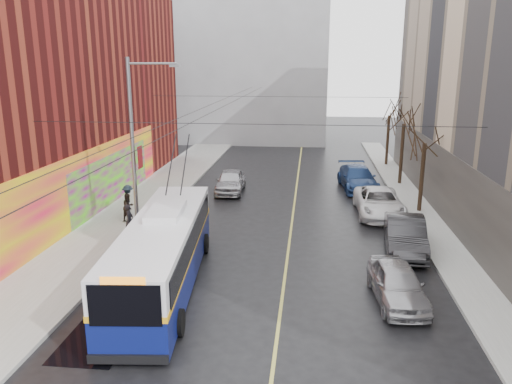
{
  "coord_description": "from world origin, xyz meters",
  "views": [
    {
      "loc": [
        2.42,
        -13.51,
        8.79
      ],
      "look_at": [
        -0.09,
        9.25,
        2.79
      ],
      "focal_mm": 35.0,
      "sensor_mm": 36.0,
      "label": 1
    }
  ],
  "objects_px": {
    "pedestrian_a": "(129,220)",
    "pedestrian_c": "(128,200)",
    "pedestrian_b": "(128,207)",
    "parked_car_a": "(397,283)",
    "tree_mid": "(405,113)",
    "streetlight_pole": "(136,144)",
    "tree_far": "(390,106)",
    "parked_car_d": "(358,178)",
    "parked_car_b": "(405,235)",
    "tree_near": "(426,130)",
    "following_car": "(230,181)",
    "parked_car_c": "(379,202)",
    "trolleybus": "(163,252)"
  },
  "relations": [
    {
      "from": "parked_car_b",
      "to": "parked_car_d",
      "type": "relative_size",
      "value": 0.9
    },
    {
      "from": "tree_near",
      "to": "parked_car_d",
      "type": "height_order",
      "value": "tree_near"
    },
    {
      "from": "tree_far",
      "to": "following_car",
      "type": "bearing_deg",
      "value": -139.21
    },
    {
      "from": "trolleybus",
      "to": "parked_car_a",
      "type": "distance_m",
      "value": 9.1
    },
    {
      "from": "parked_car_c",
      "to": "pedestrian_a",
      "type": "xyz_separation_m",
      "value": [
        -13.2,
        -5.36,
        0.18
      ]
    },
    {
      "from": "tree_near",
      "to": "trolleybus",
      "type": "relative_size",
      "value": 0.56
    },
    {
      "from": "tree_mid",
      "to": "pedestrian_c",
      "type": "xyz_separation_m",
      "value": [
        -17.0,
        -9.67,
        -4.23
      ]
    },
    {
      "from": "streetlight_pole",
      "to": "tree_far",
      "type": "height_order",
      "value": "streetlight_pole"
    },
    {
      "from": "following_car",
      "to": "pedestrian_a",
      "type": "xyz_separation_m",
      "value": [
        -3.66,
        -9.73,
        0.18
      ]
    },
    {
      "from": "pedestrian_c",
      "to": "parked_car_d",
      "type": "bearing_deg",
      "value": -80.74
    },
    {
      "from": "parked_car_a",
      "to": "parked_car_b",
      "type": "xyz_separation_m",
      "value": [
        1.2,
        5.28,
        0.1
      ]
    },
    {
      "from": "streetlight_pole",
      "to": "tree_mid",
      "type": "height_order",
      "value": "streetlight_pole"
    },
    {
      "from": "parked_car_d",
      "to": "tree_near",
      "type": "bearing_deg",
      "value": -65.32
    },
    {
      "from": "trolleybus",
      "to": "pedestrian_c",
      "type": "distance_m",
      "value": 10.07
    },
    {
      "from": "parked_car_a",
      "to": "parked_car_b",
      "type": "height_order",
      "value": "parked_car_b"
    },
    {
      "from": "tree_near",
      "to": "trolleybus",
      "type": "bearing_deg",
      "value": -136.74
    },
    {
      "from": "pedestrian_c",
      "to": "parked_car_b",
      "type": "bearing_deg",
      "value": -125.43
    },
    {
      "from": "parked_car_a",
      "to": "pedestrian_a",
      "type": "xyz_separation_m",
      "value": [
        -12.48,
        5.73,
        0.23
      ]
    },
    {
      "from": "tree_mid",
      "to": "pedestrian_c",
      "type": "distance_m",
      "value": 20.01
    },
    {
      "from": "streetlight_pole",
      "to": "tree_far",
      "type": "distance_m",
      "value": 25.09
    },
    {
      "from": "tree_mid",
      "to": "pedestrian_b",
      "type": "relative_size",
      "value": 4.3
    },
    {
      "from": "parked_car_c",
      "to": "pedestrian_b",
      "type": "height_order",
      "value": "pedestrian_b"
    },
    {
      "from": "streetlight_pole",
      "to": "pedestrian_c",
      "type": "bearing_deg",
      "value": 119.18
    },
    {
      "from": "pedestrian_a",
      "to": "pedestrian_c",
      "type": "height_order",
      "value": "pedestrian_c"
    },
    {
      "from": "parked_car_a",
      "to": "parked_car_b",
      "type": "relative_size",
      "value": 0.85
    },
    {
      "from": "tree_near",
      "to": "parked_car_b",
      "type": "xyz_separation_m",
      "value": [
        -2.0,
        -6.55,
        -4.15
      ]
    },
    {
      "from": "pedestrian_a",
      "to": "pedestrian_b",
      "type": "relative_size",
      "value": 1.04
    },
    {
      "from": "parked_car_c",
      "to": "following_car",
      "type": "xyz_separation_m",
      "value": [
        -9.54,
        4.37,
        -0.0
      ]
    },
    {
      "from": "tree_mid",
      "to": "tree_far",
      "type": "bearing_deg",
      "value": 90.0
    },
    {
      "from": "pedestrian_b",
      "to": "pedestrian_c",
      "type": "distance_m",
      "value": 1.18
    },
    {
      "from": "streetlight_pole",
      "to": "pedestrian_a",
      "type": "xyz_separation_m",
      "value": [
        -0.54,
        -0.1,
        -3.89
      ]
    },
    {
      "from": "tree_far",
      "to": "parked_car_b",
      "type": "bearing_deg",
      "value": -95.56
    },
    {
      "from": "tree_mid",
      "to": "trolleybus",
      "type": "height_order",
      "value": "tree_mid"
    },
    {
      "from": "parked_car_d",
      "to": "following_car",
      "type": "bearing_deg",
      "value": -175.14
    },
    {
      "from": "streetlight_pole",
      "to": "parked_car_a",
      "type": "distance_m",
      "value": 13.91
    },
    {
      "from": "tree_mid",
      "to": "parked_car_c",
      "type": "xyz_separation_m",
      "value": [
        -2.48,
        -7.74,
        -4.48
      ]
    },
    {
      "from": "trolleybus",
      "to": "parked_car_d",
      "type": "relative_size",
      "value": 2.05
    },
    {
      "from": "tree_far",
      "to": "following_car",
      "type": "relative_size",
      "value": 1.44
    },
    {
      "from": "parked_car_b",
      "to": "parked_car_d",
      "type": "xyz_separation_m",
      "value": [
        -1.2,
        11.91,
        -0.02
      ]
    },
    {
      "from": "tree_near",
      "to": "pedestrian_b",
      "type": "height_order",
      "value": "tree_near"
    },
    {
      "from": "pedestrian_b",
      "to": "parked_car_a",
      "type": "bearing_deg",
      "value": -101.4
    },
    {
      "from": "streetlight_pole",
      "to": "parked_car_a",
      "type": "bearing_deg",
      "value": -26.03
    },
    {
      "from": "tree_mid",
      "to": "parked_car_c",
      "type": "distance_m",
      "value": 9.28
    },
    {
      "from": "streetlight_pole",
      "to": "tree_far",
      "type": "relative_size",
      "value": 1.37
    },
    {
      "from": "pedestrian_b",
      "to": "pedestrian_c",
      "type": "bearing_deg",
      "value": 40.03
    },
    {
      "from": "pedestrian_a",
      "to": "pedestrian_c",
      "type": "relative_size",
      "value": 0.92
    },
    {
      "from": "tree_near",
      "to": "following_car",
      "type": "xyz_separation_m",
      "value": [
        -12.02,
        3.63,
        -4.2
      ]
    },
    {
      "from": "streetlight_pole",
      "to": "parked_car_d",
      "type": "xyz_separation_m",
      "value": [
        11.94,
        11.35,
        -4.03
      ]
    },
    {
      "from": "parked_car_d",
      "to": "pedestrian_a",
      "type": "xyz_separation_m",
      "value": [
        -12.48,
        -11.45,
        0.15
      ]
    },
    {
      "from": "trolleybus",
      "to": "pedestrian_b",
      "type": "distance_m",
      "value": 8.91
    }
  ]
}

